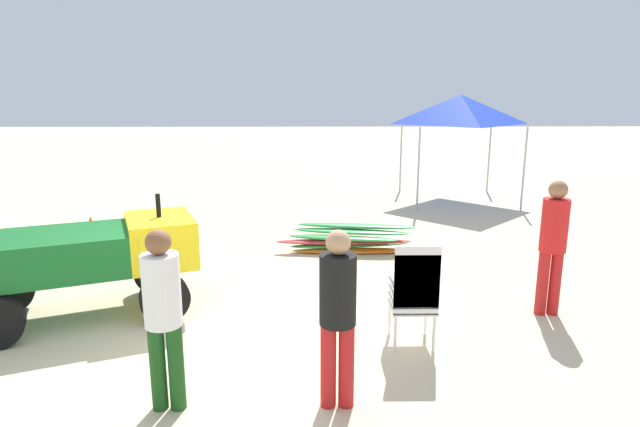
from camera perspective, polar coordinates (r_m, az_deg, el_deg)
ground at (r=6.31m, az=-13.03°, el=-13.19°), size 80.00×80.00×0.00m
utility_cart at (r=7.10m, az=-23.37°, el=-4.18°), size 2.81×2.09×1.50m
stacked_plastic_chairs at (r=5.80m, az=10.22°, el=-7.94°), size 0.48×0.48×1.20m
surfboard_pile at (r=9.29m, az=3.25°, el=-2.80°), size 2.51×0.79×0.48m
lifeguard_near_left at (r=4.59m, az=1.94°, el=-10.26°), size 0.32×0.32×1.63m
lifeguard_near_center at (r=4.74m, az=-16.71°, el=-9.92°), size 0.32×0.32×1.65m
lifeguard_near_right at (r=7.09m, az=24.03°, el=-2.53°), size 0.32×0.32×1.72m
popup_canopy at (r=14.05m, az=14.99°, el=10.88°), size 2.57×2.57×2.73m
traffic_cone_near at (r=10.82m, az=-23.60°, el=-1.53°), size 0.35×0.35×0.50m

